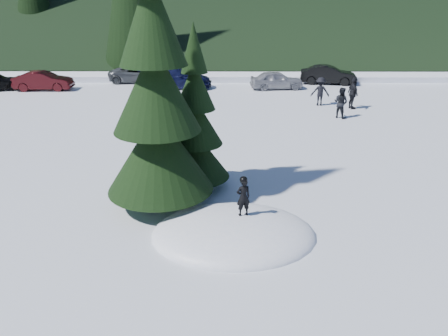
{
  "coord_description": "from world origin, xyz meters",
  "views": [
    {
      "loc": [
        -0.19,
        -10.38,
        6.09
      ],
      "look_at": [
        -0.28,
        2.17,
        1.1
      ],
      "focal_mm": 35.0,
      "sensor_mm": 36.0,
      "label": 1
    }
  ],
  "objects_px": {
    "child_skier": "(243,197)",
    "car_5": "(328,75)",
    "car_3": "(176,77)",
    "spruce_tall": "(156,100)",
    "car_2": "(140,74)",
    "car_1": "(43,81)",
    "adult_1": "(353,93)",
    "spruce_short": "(196,127)",
    "car_4": "(277,80)",
    "adult_0": "(341,103)",
    "adult_2": "(320,92)"
  },
  "relations": [
    {
      "from": "car_3",
      "to": "adult_1",
      "type": "bearing_deg",
      "value": -111.79
    },
    {
      "from": "adult_0",
      "to": "adult_2",
      "type": "bearing_deg",
      "value": -36.53
    },
    {
      "from": "adult_2",
      "to": "car_3",
      "type": "distance_m",
      "value": 10.41
    },
    {
      "from": "car_1",
      "to": "adult_2",
      "type": "bearing_deg",
      "value": -105.95
    },
    {
      "from": "car_4",
      "to": "car_2",
      "type": "bearing_deg",
      "value": 69.48
    },
    {
      "from": "car_4",
      "to": "adult_1",
      "type": "bearing_deg",
      "value": -153.05
    },
    {
      "from": "car_2",
      "to": "car_4",
      "type": "height_order",
      "value": "car_2"
    },
    {
      "from": "car_1",
      "to": "car_5",
      "type": "height_order",
      "value": "car_5"
    },
    {
      "from": "car_2",
      "to": "spruce_tall",
      "type": "bearing_deg",
      "value": -167.75
    },
    {
      "from": "car_2",
      "to": "car_5",
      "type": "bearing_deg",
      "value": -92.44
    },
    {
      "from": "child_skier",
      "to": "car_2",
      "type": "relative_size",
      "value": 0.24
    },
    {
      "from": "spruce_short",
      "to": "car_3",
      "type": "xyz_separation_m",
      "value": [
        -2.56,
        17.01,
        -1.38
      ]
    },
    {
      "from": "car_2",
      "to": "car_4",
      "type": "distance_m",
      "value": 10.23
    },
    {
      "from": "adult_0",
      "to": "car_5",
      "type": "distance_m",
      "value": 9.59
    },
    {
      "from": "spruce_tall",
      "to": "child_skier",
      "type": "xyz_separation_m",
      "value": [
        2.46,
        -1.55,
        -2.3
      ]
    },
    {
      "from": "adult_1",
      "to": "car_3",
      "type": "height_order",
      "value": "adult_1"
    },
    {
      "from": "adult_1",
      "to": "car_1",
      "type": "relative_size",
      "value": 0.46
    },
    {
      "from": "car_5",
      "to": "car_3",
      "type": "bearing_deg",
      "value": 107.35
    },
    {
      "from": "adult_0",
      "to": "adult_1",
      "type": "relative_size",
      "value": 0.91
    },
    {
      "from": "spruce_short",
      "to": "car_4",
      "type": "distance_m",
      "value": 17.26
    },
    {
      "from": "adult_2",
      "to": "car_2",
      "type": "distance_m",
      "value": 13.99
    },
    {
      "from": "child_skier",
      "to": "car_5",
      "type": "bearing_deg",
      "value": -126.22
    },
    {
      "from": "car_1",
      "to": "car_5",
      "type": "distance_m",
      "value": 20.05
    },
    {
      "from": "spruce_short",
      "to": "adult_2",
      "type": "xyz_separation_m",
      "value": [
        6.47,
        11.83,
        -1.28
      ]
    },
    {
      "from": "adult_2",
      "to": "car_2",
      "type": "xyz_separation_m",
      "value": [
        -11.96,
        7.25,
        -0.2
      ]
    },
    {
      "from": "car_4",
      "to": "car_5",
      "type": "height_order",
      "value": "car_5"
    },
    {
      "from": "spruce_tall",
      "to": "car_4",
      "type": "distance_m",
      "value": 19.01
    },
    {
      "from": "car_3",
      "to": "car_4",
      "type": "xyz_separation_m",
      "value": [
        6.99,
        -0.39,
        -0.11
      ]
    },
    {
      "from": "car_1",
      "to": "adult_0",
      "type": "bearing_deg",
      "value": -113.45
    },
    {
      "from": "child_skier",
      "to": "car_2",
      "type": "distance_m",
      "value": 23.1
    },
    {
      "from": "child_skier",
      "to": "adult_2",
      "type": "relative_size",
      "value": 0.65
    },
    {
      "from": "spruce_short",
      "to": "child_skier",
      "type": "height_order",
      "value": "spruce_short"
    },
    {
      "from": "adult_1",
      "to": "child_skier",
      "type": "bearing_deg",
      "value": 142.77
    },
    {
      "from": "adult_0",
      "to": "car_1",
      "type": "distance_m",
      "value": 19.82
    },
    {
      "from": "child_skier",
      "to": "car_4",
      "type": "height_order",
      "value": "child_skier"
    },
    {
      "from": "adult_1",
      "to": "car_5",
      "type": "bearing_deg",
      "value": -13.47
    },
    {
      "from": "spruce_tall",
      "to": "car_2",
      "type": "relative_size",
      "value": 1.93
    },
    {
      "from": "adult_2",
      "to": "car_4",
      "type": "distance_m",
      "value": 5.21
    },
    {
      "from": "adult_2",
      "to": "car_3",
      "type": "xyz_separation_m",
      "value": [
        -9.03,
        5.18,
        -0.1
      ]
    },
    {
      "from": "adult_0",
      "to": "car_1",
      "type": "height_order",
      "value": "adult_0"
    },
    {
      "from": "child_skier",
      "to": "car_3",
      "type": "bearing_deg",
      "value": -96.91
    },
    {
      "from": "spruce_tall",
      "to": "car_2",
      "type": "distance_m",
      "value": 21.14
    },
    {
      "from": "car_4",
      "to": "car_3",
      "type": "bearing_deg",
      "value": 80.21
    },
    {
      "from": "spruce_tall",
      "to": "child_skier",
      "type": "distance_m",
      "value": 3.71
    },
    {
      "from": "adult_1",
      "to": "adult_2",
      "type": "height_order",
      "value": "adult_1"
    },
    {
      "from": "child_skier",
      "to": "car_1",
      "type": "relative_size",
      "value": 0.28
    },
    {
      "from": "car_3",
      "to": "car_4",
      "type": "bearing_deg",
      "value": -85.7
    },
    {
      "from": "car_1",
      "to": "car_2",
      "type": "relative_size",
      "value": 0.87
    },
    {
      "from": "child_skier",
      "to": "adult_0",
      "type": "distance_m",
      "value": 13.21
    },
    {
      "from": "car_3",
      "to": "car_5",
      "type": "relative_size",
      "value": 1.24
    }
  ]
}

